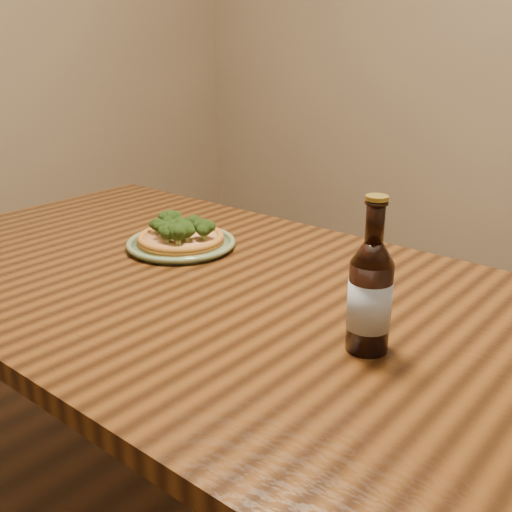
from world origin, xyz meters
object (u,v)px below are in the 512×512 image
Objects in this scene: beer_bottle at (370,295)px; table at (209,319)px; pizza at (180,235)px; plate at (181,243)px.

table is at bearing 177.37° from beer_bottle.
pizza is (-0.19, 0.10, 0.13)m from table.
pizza is at bearing 169.99° from beer_bottle.
beer_bottle reaches higher than pizza.
plate is 1.02× the size of beer_bottle.
table is at bearing -28.27° from pizza.
beer_bottle is at bearing -14.08° from pizza.
beer_bottle reaches higher than plate.
beer_bottle is (0.40, -0.05, 0.19)m from table.
table is 0.45m from beer_bottle.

